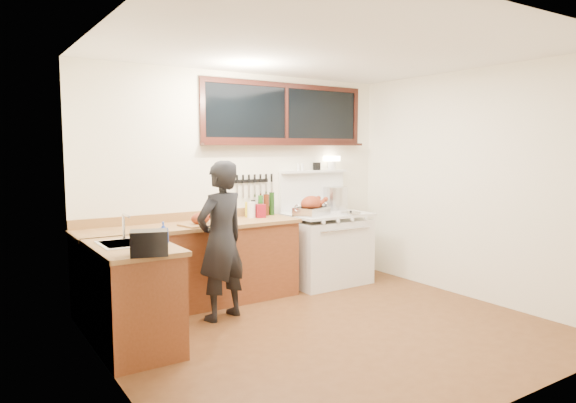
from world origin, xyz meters
TOP-DOWN VIEW (x-y plane):
  - ground_plane at (0.00, 0.00)m, footprint 4.00×3.50m
  - room_shell at (0.00, 0.00)m, footprint 4.10×3.60m
  - counter_back at (-0.80, 1.45)m, footprint 2.44×0.64m
  - counter_left at (-1.70, 0.62)m, footprint 0.64×1.09m
  - sink_unit at (-1.68, 0.70)m, footprint 0.50×0.45m
  - vintage_stove at (1.00, 1.41)m, footprint 1.02×0.74m
  - back_window at (0.60, 1.72)m, footprint 2.32×0.13m
  - left_doorway at (-1.99, -0.55)m, footprint 0.02×1.04m
  - knife_strip at (0.12, 1.73)m, footprint 0.52×0.03m
  - man at (-0.72, 0.89)m, footprint 0.67×0.53m
  - soap_bottle at (-1.43, 0.56)m, footprint 0.11×0.11m
  - toaster at (-1.70, 0.12)m, footprint 0.32×0.27m
  - cutting_board at (-0.75, 1.31)m, footprint 0.44×0.36m
  - roast_turkey at (0.72, 1.34)m, footprint 0.47×0.41m
  - stockpot at (1.31, 1.62)m, footprint 0.42×0.42m
  - saucepan at (1.04, 1.66)m, footprint 0.15×0.27m
  - pot_lid at (1.19, 1.17)m, footprint 0.34×0.34m
  - coffee_tin at (0.09, 1.49)m, footprint 0.12×0.11m
  - pitcher at (-0.00, 1.55)m, footprint 0.13×0.13m
  - bottle_cluster at (0.19, 1.63)m, footprint 0.40×0.07m

SIDE VIEW (x-z plane):
  - ground_plane at x=0.00m, z-range -0.02..0.00m
  - counter_left at x=-1.70m, z-range 0.00..0.90m
  - counter_back at x=-0.80m, z-range -0.05..0.95m
  - vintage_stove at x=1.00m, z-range -0.34..1.27m
  - man at x=-0.72m, z-range 0.00..1.60m
  - sink_unit at x=-1.68m, z-range 0.66..1.03m
  - pot_lid at x=1.19m, z-range 0.89..0.93m
  - cutting_board at x=-0.75m, z-range 0.88..1.02m
  - saucepan at x=1.04m, z-range 0.90..1.01m
  - coffee_tin at x=0.09m, z-range 0.90..1.06m
  - soap_bottle at x=-1.43m, z-range 0.90..1.08m
  - pitcher at x=0.00m, z-range 0.90..1.09m
  - toaster at x=-1.70m, z-range 0.90..1.09m
  - roast_turkey at x=0.72m, z-range 0.88..1.12m
  - bottle_cluster at x=0.19m, z-range 0.88..1.16m
  - stockpot at x=1.31m, z-range 0.90..1.21m
  - left_doorway at x=-1.99m, z-range 0.00..2.17m
  - knife_strip at x=0.12m, z-range 1.17..1.45m
  - room_shell at x=0.00m, z-range 0.32..2.97m
  - back_window at x=0.60m, z-range 1.68..2.45m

